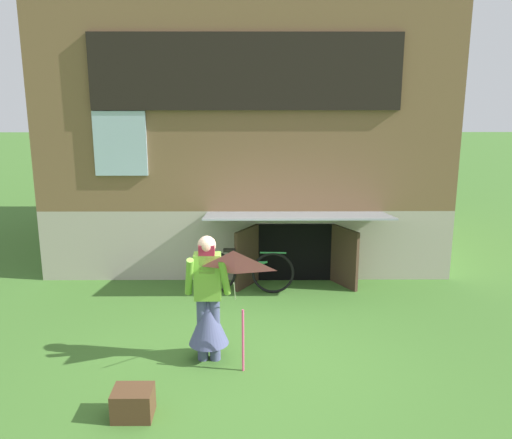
% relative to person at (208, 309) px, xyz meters
% --- Properties ---
extents(ground_plane, '(60.00, 60.00, 0.00)m').
position_rel_person_xyz_m(ground_plane, '(0.46, -0.00, -0.71)').
color(ground_plane, '#3D6B28').
extents(log_house, '(7.39, 5.92, 5.28)m').
position_rel_person_xyz_m(log_house, '(0.46, 5.39, 1.93)').
color(log_house, '#ADA393').
rests_on(log_house, ground_plane).
extents(person, '(0.61, 0.53, 1.68)m').
position_rel_person_xyz_m(person, '(0.00, 0.00, 0.00)').
color(person, '#474C75').
rests_on(person, ground_plane).
extents(kite, '(0.76, 0.80, 1.55)m').
position_rel_person_xyz_m(kite, '(0.35, -0.50, 0.58)').
color(kite, '#E54C7F').
rests_on(kite, ground_plane).
extents(bicycle_green, '(1.71, 0.12, 0.78)m').
position_rel_person_xyz_m(bicycle_green, '(0.42, 2.37, -0.33)').
color(bicycle_green, black).
rests_on(bicycle_green, ground_plane).
extents(wooden_crate, '(0.44, 0.37, 0.32)m').
position_rel_person_xyz_m(wooden_crate, '(-0.73, -1.29, -0.55)').
color(wooden_crate, '#4C331E').
rests_on(wooden_crate, ground_plane).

